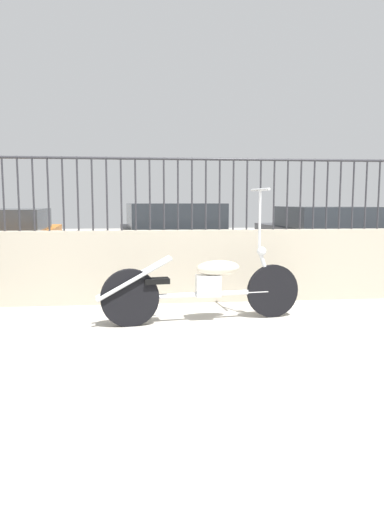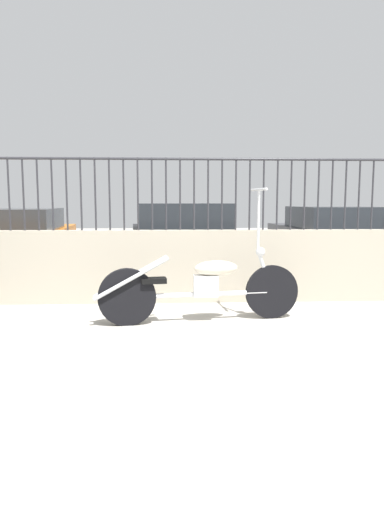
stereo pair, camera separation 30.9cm
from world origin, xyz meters
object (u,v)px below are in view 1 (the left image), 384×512
Objects in this scene: motorcycle_white at (195,286)px; car_dark_grey at (321,236)px; car_orange at (3,240)px; car_black at (171,238)px.

car_dark_grey is (3.11, 4.11, 0.24)m from motorcycle_white.
car_orange is 1.17× the size of car_dark_grey.
motorcycle_white reaches higher than car_orange.
car_orange is (-3.26, 3.88, 0.23)m from motorcycle_white.
motorcycle_white reaches higher than car_black.
car_dark_grey is (3.16, 0.37, -0.02)m from car_black.
car_dark_grey is at bearing -87.89° from car_black.
motorcycle_white is 0.51× the size of car_orange.
motorcycle_white is 3.75m from car_black.
motorcycle_white is 5.07m from car_orange.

